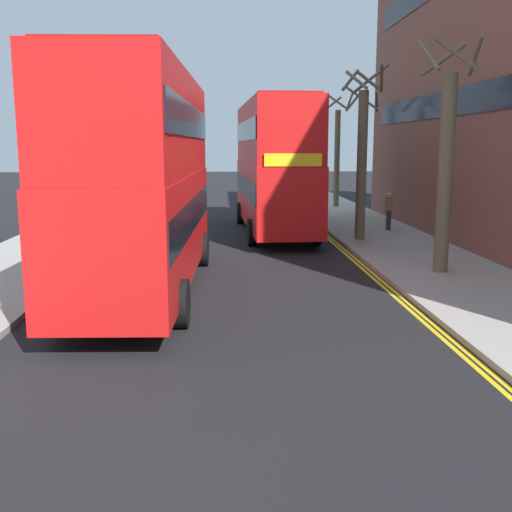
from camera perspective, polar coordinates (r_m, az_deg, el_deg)
name	(u,v)px	position (r m, az deg, el deg)	size (l,w,h in m)	color
sidewalk_right	(465,283)	(17.59, 18.95, -2.43)	(4.00, 80.00, 0.14)	#9E9991
kerb_line_outer	(412,306)	(15.07, 14.35, -4.53)	(0.10, 56.00, 0.01)	yellow
kerb_line_inner	(405,306)	(15.02, 13.77, -4.55)	(0.10, 56.00, 0.01)	yellow
double_decker_bus_away	(144,175)	(15.98, -10.44, 7.45)	(3.12, 10.89, 5.64)	red
double_decker_bus_oncoming	(274,163)	(26.44, 1.70, 8.68)	(3.07, 10.88, 5.64)	red
pedestrian_far	(389,211)	(27.19, 12.33, 4.18)	(0.34, 0.22, 1.62)	#2D2D38
street_tree_near	(362,157)	(24.14, 9.90, 9.10)	(1.91, 1.85, 6.71)	#6B6047
street_tree_mid	(362,156)	(31.48, 9.91, 9.16)	(1.85, 1.99, 6.45)	#6B6047
street_tree_far	(337,154)	(37.25, 7.62, 9.47)	(1.57, 1.59, 6.69)	#6B6047
street_tree_distant	(446,166)	(18.32, 17.32, 8.07)	(1.60, 1.47, 6.60)	#6B6047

